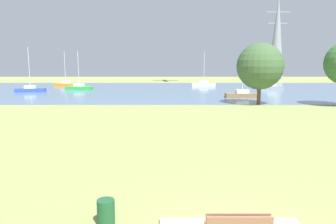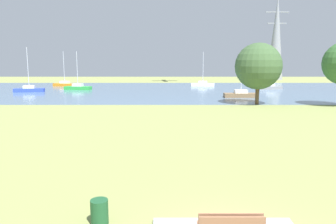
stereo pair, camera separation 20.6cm
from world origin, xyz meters
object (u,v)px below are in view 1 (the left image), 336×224
object	(u,v)px
litter_bin	(105,212)
sailboat_brown	(241,94)
sailboat_orange	(64,84)
sailboat_white	(202,84)
sailboat_green	(78,87)
tree_west_near	(259,66)
electricity_pylon	(275,38)
sailboat_blue	(29,89)
sailboat_gray	(269,87)

from	to	relation	value
litter_bin	sailboat_brown	xyz separation A→B (m)	(12.60, 36.72, 0.04)
sailboat_orange	litter_bin	bearing A→B (deg)	-71.56
sailboat_white	sailboat_green	bearing A→B (deg)	-160.81
litter_bin	sailboat_green	xyz separation A→B (m)	(-14.25, 49.51, 0.06)
litter_bin	sailboat_brown	distance (m)	38.82
litter_bin	sailboat_orange	xyz separation A→B (m)	(-19.24, 57.69, 0.06)
litter_bin	sailboat_brown	world-z (taller)	sailboat_brown
tree_west_near	sailboat_brown	bearing A→B (deg)	91.72
tree_west_near	electricity_pylon	bearing A→B (deg)	70.10
sailboat_white	tree_west_near	world-z (taller)	tree_west_near
sailboat_green	sailboat_blue	bearing A→B (deg)	-147.38
sailboat_brown	electricity_pylon	bearing A→B (deg)	66.81
sailboat_gray	sailboat_brown	bearing A→B (deg)	-121.40
sailboat_blue	sailboat_orange	bearing A→B (deg)	81.03
litter_bin	sailboat_green	world-z (taller)	sailboat_green
sailboat_orange	sailboat_white	size ratio (longest dim) A/B	1.02
litter_bin	sailboat_blue	distance (m)	49.79
sailboat_orange	sailboat_green	distance (m)	9.59
sailboat_green	sailboat_gray	bearing A→B (deg)	1.06
litter_bin	sailboat_blue	xyz separation A→B (m)	(-21.23, 45.03, 0.07)
tree_west_near	sailboat_orange	bearing A→B (deg)	138.18
sailboat_gray	sailboat_blue	distance (m)	42.34
litter_bin	sailboat_orange	world-z (taller)	sailboat_orange
sailboat_white	sailboat_brown	world-z (taller)	sailboat_white
sailboat_gray	sailboat_orange	size ratio (longest dim) A/B	0.90
sailboat_orange	sailboat_gray	bearing A→B (deg)	-10.67
sailboat_blue	sailboat_green	distance (m)	8.29
litter_bin	sailboat_green	size ratio (longest dim) A/B	0.12
electricity_pylon	sailboat_orange	bearing A→B (deg)	-154.39
sailboat_blue	electricity_pylon	size ratio (longest dim) A/B	0.32
sailboat_brown	tree_west_near	size ratio (longest dim) A/B	0.71
sailboat_orange	sailboat_brown	distance (m)	38.12
litter_bin	sailboat_gray	bearing A→B (deg)	67.48
sailboat_gray	tree_west_near	distance (m)	22.97
sailboat_blue	electricity_pylon	world-z (taller)	electricity_pylon
sailboat_blue	sailboat_white	world-z (taller)	sailboat_blue
sailboat_green	tree_west_near	bearing A→B (deg)	-37.13
sailboat_white	tree_west_near	size ratio (longest dim) A/B	0.96
sailboat_green	sailboat_brown	xyz separation A→B (m)	(26.85, -12.79, -0.02)
sailboat_gray	sailboat_green	size ratio (longest dim) A/B	0.93
tree_west_near	sailboat_white	bearing A→B (deg)	96.83
sailboat_orange	electricity_pylon	world-z (taller)	electricity_pylon
sailboat_green	sailboat_white	distance (m)	25.03
litter_bin	sailboat_white	world-z (taller)	sailboat_white
sailboat_brown	electricity_pylon	distance (m)	50.83
litter_bin	tree_west_near	xyz separation A→B (m)	(12.83, 29.00, 4.14)
sailboat_green	sailboat_white	world-z (taller)	sailboat_white
tree_west_near	electricity_pylon	distance (m)	57.13
sailboat_orange	sailboat_green	size ratio (longest dim) A/B	1.04
sailboat_gray	tree_west_near	xyz separation A→B (m)	(-7.97, -21.15, 4.09)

